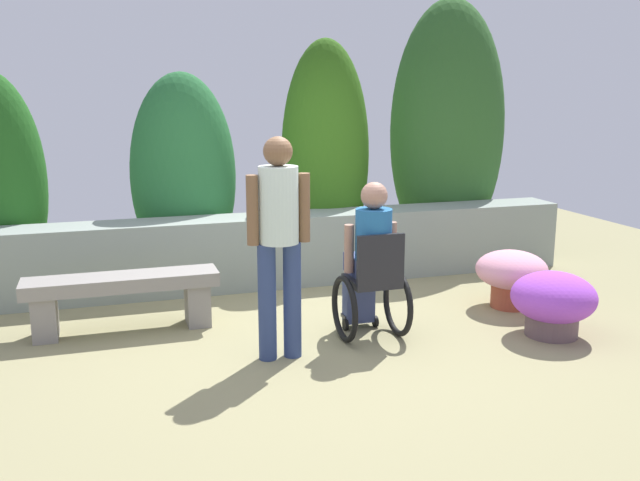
{
  "coord_description": "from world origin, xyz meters",
  "views": [
    {
      "loc": [
        -1.64,
        -5.33,
        2.06
      ],
      "look_at": [
        0.04,
        -0.05,
        0.85
      ],
      "focal_mm": 38.97,
      "sensor_mm": 36.0,
      "label": 1
    }
  ],
  "objects_px": {
    "person_in_wheelchair": "(371,266)",
    "person_standing_companion": "(279,233)",
    "stone_bench": "(122,293)",
    "flower_pot_purple_near": "(553,302)",
    "flower_pot_terracotta_by_wall": "(511,274)"
  },
  "relations": [
    {
      "from": "stone_bench",
      "to": "flower_pot_purple_near",
      "type": "relative_size",
      "value": 2.29
    },
    {
      "from": "person_in_wheelchair",
      "to": "stone_bench",
      "type": "bearing_deg",
      "value": 151.03
    },
    {
      "from": "stone_bench",
      "to": "person_standing_companion",
      "type": "relative_size",
      "value": 0.95
    },
    {
      "from": "person_standing_companion",
      "to": "flower_pot_terracotta_by_wall",
      "type": "height_order",
      "value": "person_standing_companion"
    },
    {
      "from": "person_in_wheelchair",
      "to": "person_standing_companion",
      "type": "distance_m",
      "value": 0.95
    },
    {
      "from": "flower_pot_purple_near",
      "to": "flower_pot_terracotta_by_wall",
      "type": "height_order",
      "value": "same"
    },
    {
      "from": "person_standing_companion",
      "to": "flower_pot_purple_near",
      "type": "distance_m",
      "value": 2.44
    },
    {
      "from": "stone_bench",
      "to": "flower_pot_purple_near",
      "type": "height_order",
      "value": "flower_pot_purple_near"
    },
    {
      "from": "stone_bench",
      "to": "flower_pot_terracotta_by_wall",
      "type": "bearing_deg",
      "value": -7.04
    },
    {
      "from": "stone_bench",
      "to": "person_standing_companion",
      "type": "distance_m",
      "value": 1.66
    },
    {
      "from": "stone_bench",
      "to": "person_in_wheelchair",
      "type": "bearing_deg",
      "value": -21.84
    },
    {
      "from": "person_in_wheelchair",
      "to": "flower_pot_terracotta_by_wall",
      "type": "height_order",
      "value": "person_in_wheelchair"
    },
    {
      "from": "person_in_wheelchair",
      "to": "flower_pot_purple_near",
      "type": "xyz_separation_m",
      "value": [
        1.49,
        -0.44,
        -0.32
      ]
    },
    {
      "from": "stone_bench",
      "to": "person_in_wheelchair",
      "type": "height_order",
      "value": "person_in_wheelchair"
    },
    {
      "from": "stone_bench",
      "to": "person_in_wheelchair",
      "type": "distance_m",
      "value": 2.15
    }
  ]
}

